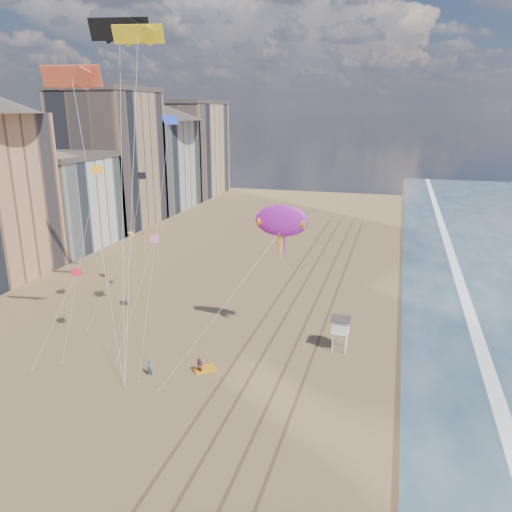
# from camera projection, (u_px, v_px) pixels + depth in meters

# --- Properties ---
(ground) EXTENTS (260.00, 260.00, 0.00)m
(ground) POSITION_uv_depth(u_px,v_px,m) (153.00, 511.00, 31.63)
(ground) COLOR brown
(ground) RESTS_ON ground
(wet_sand) EXTENTS (260.00, 260.00, 0.00)m
(wet_sand) POSITION_uv_depth(u_px,v_px,m) (434.00, 310.00, 63.47)
(wet_sand) COLOR #42301E
(wet_sand) RESTS_ON ground
(foam) EXTENTS (260.00, 260.00, 0.00)m
(foam) POSITION_uv_depth(u_px,v_px,m) (470.00, 313.00, 62.36)
(foam) COLOR white
(foam) RESTS_ON ground
(tracks) EXTENTS (7.68, 120.00, 0.01)m
(tracks) POSITION_uv_depth(u_px,v_px,m) (292.00, 326.00, 58.61)
(tracks) COLOR brown
(tracks) RESTS_ON ground
(buildings) EXTENTS (34.72, 131.35, 29.00)m
(buildings) POSITION_uv_depth(u_px,v_px,m) (95.00, 166.00, 100.37)
(buildings) COLOR #C6B284
(buildings) RESTS_ON ground
(lifeguard_stand) EXTENTS (2.02, 2.02, 3.65)m
(lifeguard_stand) POSITION_uv_depth(u_px,v_px,m) (340.00, 326.00, 52.02)
(lifeguard_stand) COLOR white
(lifeguard_stand) RESTS_ON ground
(grounded_kite) EXTENTS (2.49, 2.34, 0.24)m
(grounded_kite) POSITION_uv_depth(u_px,v_px,m) (204.00, 369.00, 48.74)
(grounded_kite) COLOR orange
(grounded_kite) RESTS_ON ground
(show_kite) EXTENTS (6.69, 6.55, 19.30)m
(show_kite) POSITION_uv_depth(u_px,v_px,m) (281.00, 221.00, 50.30)
(show_kite) COLOR #AC1BB1
(show_kite) RESTS_ON ground
(kite_flyer_a) EXTENTS (0.70, 0.52, 1.74)m
(kite_flyer_a) POSITION_uv_depth(u_px,v_px,m) (150.00, 367.00, 47.51)
(kite_flyer_a) COLOR slate
(kite_flyer_a) RESTS_ON ground
(kite_flyer_b) EXTENTS (0.92, 0.78, 1.65)m
(kite_flyer_b) POSITION_uv_depth(u_px,v_px,m) (200.00, 366.00, 47.87)
(kite_flyer_b) COLOR brown
(kite_flyer_b) RESTS_ON ground
(parafoils) EXTENTS (9.80, 14.34, 7.40)m
(parafoils) POSITION_uv_depth(u_px,v_px,m) (113.00, 42.00, 48.27)
(parafoils) COLOR black
(parafoils) RESTS_ON ground
(small_kites) EXTENTS (13.88, 15.07, 16.24)m
(small_kites) POSITION_uv_depth(u_px,v_px,m) (131.00, 191.00, 53.44)
(small_kites) COLOR #233ABC
(small_kites) RESTS_ON ground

